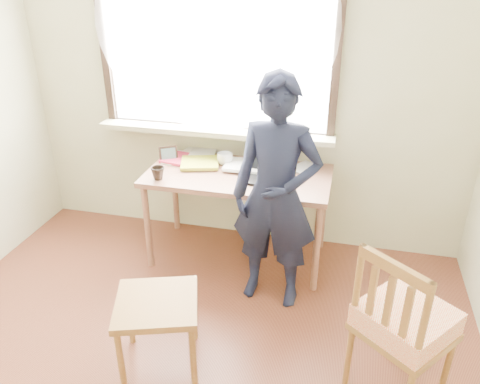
% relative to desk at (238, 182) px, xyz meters
% --- Properties ---
extents(room_shell, '(3.52, 4.02, 2.61)m').
position_rel_desk_xyz_m(room_shell, '(-0.08, -1.43, 0.99)').
color(room_shell, beige).
rests_on(room_shell, ground).
extents(desk, '(1.34, 0.67, 0.72)m').
position_rel_desk_xyz_m(desk, '(0.00, 0.00, 0.00)').
color(desk, '#8E5E47').
rests_on(desk, ground).
extents(laptop, '(0.38, 0.32, 0.23)m').
position_rel_desk_xyz_m(laptop, '(0.24, -0.03, 0.13)').
color(laptop, black).
rests_on(laptop, desk).
extents(mug_white, '(0.14, 0.14, 0.09)m').
position_rel_desk_xyz_m(mug_white, '(-0.14, 0.13, 0.12)').
color(mug_white, white).
rests_on(mug_white, desk).
extents(mug_dark, '(0.10, 0.10, 0.09)m').
position_rel_desk_xyz_m(mug_dark, '(-0.53, -0.23, 0.12)').
color(mug_dark, black).
rests_on(mug_dark, desk).
extents(mouse, '(0.10, 0.07, 0.04)m').
position_rel_desk_xyz_m(mouse, '(0.40, -0.10, 0.09)').
color(mouse, black).
rests_on(mouse, desk).
extents(desk_clutter, '(0.48, 0.46, 0.04)m').
position_rel_desk_xyz_m(desk_clutter, '(-0.46, 0.18, 0.09)').
color(desk_clutter, white).
rests_on(desk_clutter, desk).
extents(book_a, '(0.23, 0.29, 0.03)m').
position_rel_desk_xyz_m(book_a, '(-0.46, 0.24, 0.09)').
color(book_a, white).
rests_on(book_a, desk).
extents(book_b, '(0.25, 0.27, 0.02)m').
position_rel_desk_xyz_m(book_b, '(0.39, 0.23, 0.08)').
color(book_b, white).
rests_on(book_b, desk).
extents(picture_frame, '(0.13, 0.08, 0.11)m').
position_rel_desk_xyz_m(picture_frame, '(-0.58, 0.10, 0.13)').
color(picture_frame, black).
rests_on(picture_frame, desk).
extents(work_chair, '(0.55, 0.54, 0.45)m').
position_rel_desk_xyz_m(work_chair, '(-0.17, -1.18, -0.26)').
color(work_chair, olive).
rests_on(work_chair, ground).
extents(side_chair, '(0.58, 0.58, 0.92)m').
position_rel_desk_xyz_m(side_chair, '(1.12, -1.07, -0.16)').
color(side_chair, olive).
rests_on(side_chair, ground).
extents(person, '(0.60, 0.42, 1.56)m').
position_rel_desk_xyz_m(person, '(0.35, -0.41, 0.13)').
color(person, black).
rests_on(person, ground).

